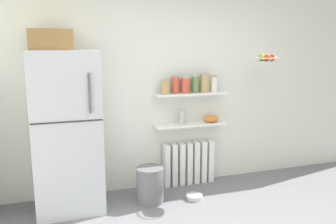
# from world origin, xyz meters

# --- Properties ---
(back_wall) EXTENTS (7.04, 0.10, 2.60)m
(back_wall) POSITION_xyz_m (0.00, 2.05, 1.30)
(back_wall) COLOR silver
(back_wall) RESTS_ON ground_plane
(refrigerator) EXTENTS (0.71, 0.66, 1.96)m
(refrigerator) POSITION_xyz_m (-1.30, 1.69, 0.92)
(refrigerator) COLOR #B7BABF
(refrigerator) RESTS_ON ground_plane
(radiator) EXTENTS (0.69, 0.12, 0.56)m
(radiator) POSITION_xyz_m (0.22, 1.92, 0.28)
(radiator) COLOR white
(radiator) RESTS_ON ground_plane
(wall_shelf_lower) EXTENTS (0.93, 0.22, 0.02)m
(wall_shelf_lower) POSITION_xyz_m (0.22, 1.89, 0.81)
(wall_shelf_lower) COLOR white
(wall_shelf_upper) EXTENTS (0.93, 0.22, 0.02)m
(wall_shelf_upper) POSITION_xyz_m (0.22, 1.89, 1.21)
(wall_shelf_upper) COLOR white
(storage_jar_0) EXTENTS (0.11, 0.11, 0.18)m
(storage_jar_0) POSITION_xyz_m (-0.11, 1.89, 1.31)
(storage_jar_0) COLOR tan
(storage_jar_0) RESTS_ON wall_shelf_upper
(storage_jar_1) EXTENTS (0.08, 0.08, 0.23)m
(storage_jar_1) POSITION_xyz_m (0.02, 1.89, 1.33)
(storage_jar_1) COLOR #C64C38
(storage_jar_1) RESTS_ON wall_shelf_upper
(storage_jar_2) EXTENTS (0.12, 0.12, 0.20)m
(storage_jar_2) POSITION_xyz_m (0.16, 1.89, 1.32)
(storage_jar_2) COLOR #C64C38
(storage_jar_2) RESTS_ON wall_shelf_upper
(storage_jar_3) EXTENTS (0.09, 0.09, 0.22)m
(storage_jar_3) POSITION_xyz_m (0.29, 1.89, 1.33)
(storage_jar_3) COLOR #5B7F4C
(storage_jar_3) RESTS_ON wall_shelf_upper
(storage_jar_4) EXTENTS (0.11, 0.11, 0.24)m
(storage_jar_4) POSITION_xyz_m (0.42, 1.89, 1.34)
(storage_jar_4) COLOR tan
(storage_jar_4) RESTS_ON wall_shelf_upper
(storage_jar_5) EXTENTS (0.09, 0.09, 0.21)m
(storage_jar_5) POSITION_xyz_m (0.55, 1.89, 1.32)
(storage_jar_5) COLOR silver
(storage_jar_5) RESTS_ON wall_shelf_upper
(vase) EXTENTS (0.08, 0.08, 0.18)m
(vase) POSITION_xyz_m (0.12, 1.89, 0.92)
(vase) COLOR #B2ADA8
(vase) RESTS_ON wall_shelf_lower
(shelf_bowl) EXTENTS (0.20, 0.20, 0.09)m
(shelf_bowl) POSITION_xyz_m (0.52, 1.89, 0.87)
(shelf_bowl) COLOR orange
(shelf_bowl) RESTS_ON wall_shelf_lower
(trash_bin) EXTENTS (0.32, 0.32, 0.42)m
(trash_bin) POSITION_xyz_m (-0.41, 1.55, 0.21)
(trash_bin) COLOR slate
(trash_bin) RESTS_ON ground_plane
(pet_food_bowl) EXTENTS (0.20, 0.20, 0.05)m
(pet_food_bowl) POSITION_xyz_m (0.11, 1.46, 0.03)
(pet_food_bowl) COLOR #B7B7BC
(pet_food_bowl) RESTS_ON ground_plane
(hanging_fruit_basket) EXTENTS (0.30, 0.30, 0.10)m
(hanging_fruit_basket) POSITION_xyz_m (1.12, 1.61, 1.65)
(hanging_fruit_basket) COLOR #B2B2B7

